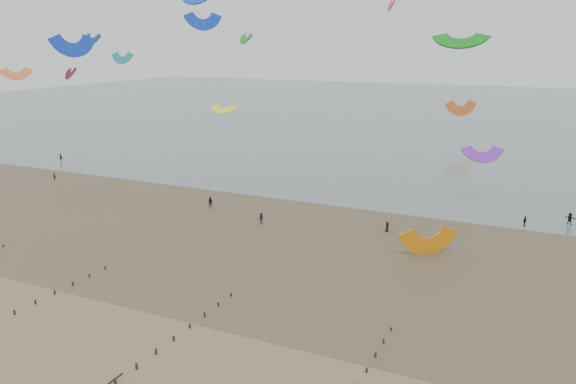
% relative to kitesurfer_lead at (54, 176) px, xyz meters
% --- Properties ---
extents(ground, '(500.00, 500.00, 0.00)m').
position_rel_kitesurfer_lead_xyz_m(ground, '(56.43, -43.72, -0.78)').
color(ground, brown).
rests_on(ground, ground).
extents(sea_and_shore, '(500.00, 665.00, 0.03)m').
position_rel_kitesurfer_lead_xyz_m(sea_and_shore, '(52.35, -9.32, -0.77)').
color(sea_and_shore, '#475654').
rests_on(sea_and_shore, ground).
extents(kitesurfer_lead, '(0.62, 0.47, 1.56)m').
position_rel_kitesurfer_lead_xyz_m(kitesurfer_lead, '(0.00, 0.00, 0.00)').
color(kitesurfer_lead, black).
rests_on(kitesurfer_lead, ground).
extents(kitesurfers, '(128.89, 23.00, 1.87)m').
position_rel_kitesurfer_lead_xyz_m(kitesurfers, '(71.32, 3.56, 0.11)').
color(kitesurfers, black).
rests_on(kitesurfers, ground).
extents(grounded_kite, '(8.90, 8.68, 3.86)m').
position_rel_kitesurfer_lead_xyz_m(grounded_kite, '(77.36, -9.34, -0.78)').
color(grounded_kite, orange).
rests_on(grounded_kite, ground).
extents(kites_airborne, '(240.28, 122.45, 39.23)m').
position_rel_kitesurfer_lead_xyz_m(kites_airborne, '(37.69, 46.35, 19.14)').
color(kites_airborne, teal).
rests_on(kites_airborne, ground).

